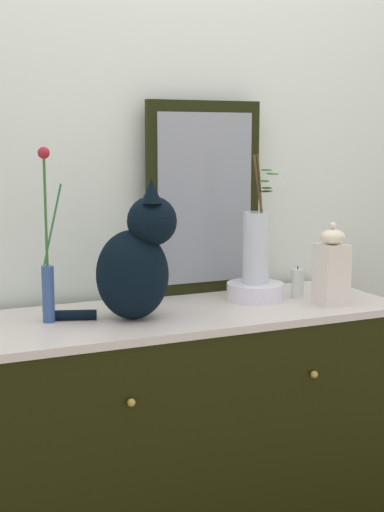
% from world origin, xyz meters
% --- Properties ---
extents(wall_back, '(4.40, 0.08, 2.60)m').
position_xyz_m(wall_back, '(0.00, 0.33, 1.30)').
color(wall_back, silver).
rests_on(wall_back, ground_plane).
extents(sideboard, '(1.40, 0.54, 0.83)m').
position_xyz_m(sideboard, '(0.00, -0.00, 0.42)').
color(sideboard, black).
rests_on(sideboard, ground_plane).
extents(mirror_leaning, '(0.44, 0.03, 0.69)m').
position_xyz_m(mirror_leaning, '(0.15, 0.24, 1.18)').
color(mirror_leaning, black).
rests_on(mirror_leaning, sideboard).
extents(cat_sitting, '(0.40, 0.25, 0.44)m').
position_xyz_m(cat_sitting, '(-0.21, -0.04, 1.02)').
color(cat_sitting, black).
rests_on(cat_sitting, sideboard).
extents(vase_slim_green, '(0.07, 0.04, 0.53)m').
position_xyz_m(vase_slim_green, '(-0.47, 0.03, 1.01)').
color(vase_slim_green, '#335089').
rests_on(vase_slim_green, sideboard).
extents(bowl_porcelain, '(0.20, 0.20, 0.06)m').
position_xyz_m(bowl_porcelain, '(0.26, 0.05, 0.86)').
color(bowl_porcelain, white).
rests_on(bowl_porcelain, sideboard).
extents(vase_glass_clear, '(0.11, 0.16, 0.45)m').
position_xyz_m(vase_glass_clear, '(0.27, 0.05, 1.03)').
color(vase_glass_clear, silver).
rests_on(vase_glass_clear, bowl_porcelain).
extents(jar_lidded_porcelain, '(0.09, 0.09, 0.28)m').
position_xyz_m(jar_lidded_porcelain, '(0.47, -0.12, 0.96)').
color(jar_lidded_porcelain, silver).
rests_on(jar_lidded_porcelain, sideboard).
extents(candle_pillar, '(0.04, 0.04, 0.11)m').
position_xyz_m(candle_pillar, '(0.42, 0.02, 0.88)').
color(candle_pillar, silver).
rests_on(candle_pillar, sideboard).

